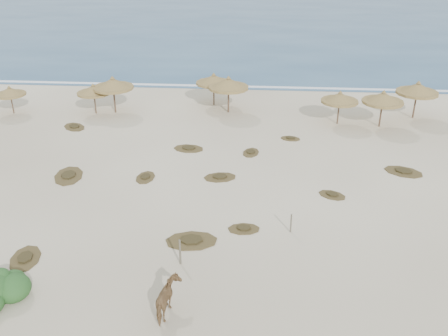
% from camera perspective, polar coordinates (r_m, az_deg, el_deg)
% --- Properties ---
extents(ground, '(160.00, 160.00, 0.00)m').
position_cam_1_polar(ground, '(26.81, -5.47, -6.90)').
color(ground, beige).
rests_on(ground, ground).
extents(ocean, '(200.00, 100.00, 0.01)m').
position_cam_1_polar(ocean, '(98.30, 1.88, 17.57)').
color(ocean, navy).
rests_on(ocean, ground).
extents(foam_line, '(70.00, 0.60, 0.01)m').
position_cam_1_polar(foam_line, '(50.45, -0.68, 9.34)').
color(foam_line, white).
rests_on(foam_line, ground).
extents(palapa_0, '(2.78, 2.78, 2.42)m').
position_cam_1_polar(palapa_0, '(46.05, -23.29, 8.00)').
color(palapa_0, '#4F3928').
rests_on(palapa_0, ground).
extents(palapa_1, '(2.81, 2.81, 2.63)m').
position_cam_1_polar(palapa_1, '(43.68, -14.69, 8.60)').
color(palapa_1, '#4F3928').
rests_on(palapa_1, ground).
extents(palapa_2, '(3.65, 3.65, 3.21)m').
position_cam_1_polar(palapa_2, '(43.38, -12.58, 9.33)').
color(palapa_2, '#4F3928').
rests_on(palapa_2, ground).
extents(palapa_3, '(3.21, 3.21, 2.94)m').
position_cam_1_polar(palapa_3, '(44.34, -1.18, 10.03)').
color(palapa_3, '#4F3928').
rests_on(palapa_3, ground).
extents(palapa_4, '(4.55, 4.55, 3.21)m').
position_cam_1_polar(palapa_4, '(42.41, 0.52, 9.57)').
color(palapa_4, '#4F3928').
rests_on(palapa_4, ground).
extents(palapa_5, '(3.90, 3.90, 2.78)m').
position_cam_1_polar(palapa_5, '(40.93, 13.10, 7.79)').
color(palapa_5, '#4F3928').
rests_on(palapa_5, ground).
extents(palapa_6, '(3.48, 3.48, 3.02)m').
position_cam_1_polar(palapa_6, '(41.14, 17.72, 7.59)').
color(palapa_6, '#4F3928').
rests_on(palapa_6, ground).
extents(palapa_7, '(4.34, 4.34, 3.20)m').
position_cam_1_polar(palapa_7, '(44.00, 21.25, 8.40)').
color(palapa_7, '#4F3928').
rests_on(palapa_7, ground).
extents(horse, '(0.95, 1.87, 1.54)m').
position_cam_1_polar(horse, '(21.17, -6.41, -14.71)').
color(horse, olive).
rests_on(horse, ground).
extents(fence_post_near, '(0.13, 0.13, 1.35)m').
position_cam_1_polar(fence_post_near, '(23.88, -5.05, -9.53)').
color(fence_post_near, brown).
rests_on(fence_post_near, ground).
extents(fence_post_far, '(0.10, 0.10, 1.09)m').
position_cam_1_polar(fence_post_far, '(26.35, 7.67, -6.27)').
color(fence_post_far, brown).
rests_on(fence_post_far, ground).
extents(scrub_1, '(2.35, 3.09, 0.16)m').
position_cam_1_polar(scrub_1, '(33.49, -17.34, -0.83)').
color(scrub_1, brown).
rests_on(scrub_1, ground).
extents(scrub_2, '(1.29, 1.87, 0.16)m').
position_cam_1_polar(scrub_2, '(32.15, -8.97, -1.05)').
color(scrub_2, brown).
rests_on(scrub_2, ground).
extents(scrub_3, '(2.35, 1.82, 0.16)m').
position_cam_1_polar(scrub_3, '(31.78, -0.46, -1.04)').
color(scrub_3, brown).
rests_on(scrub_3, ground).
extents(scrub_4, '(1.97, 1.73, 0.16)m').
position_cam_1_polar(scrub_4, '(30.42, 12.27, -3.02)').
color(scrub_4, brown).
rests_on(scrub_4, ground).
extents(scrub_5, '(2.91, 2.48, 0.16)m').
position_cam_1_polar(scrub_5, '(34.53, 19.83, -0.38)').
color(scrub_5, brown).
rests_on(scrub_5, ground).
extents(scrub_6, '(2.55, 2.54, 0.16)m').
position_cam_1_polar(scrub_6, '(41.54, -16.73, 4.53)').
color(scrub_6, brown).
rests_on(scrub_6, ground).
extents(scrub_7, '(1.44, 1.89, 0.16)m').
position_cam_1_polar(scrub_7, '(35.28, 3.09, 1.79)').
color(scrub_7, brown).
rests_on(scrub_7, ground).
extents(scrub_9, '(2.89, 2.08, 0.16)m').
position_cam_1_polar(scrub_9, '(25.72, -3.74, -8.27)').
color(scrub_9, brown).
rests_on(scrub_9, ground).
extents(scrub_10, '(1.63, 1.23, 0.16)m').
position_cam_1_polar(scrub_10, '(37.93, 7.61, 3.38)').
color(scrub_10, brown).
rests_on(scrub_10, ground).
extents(scrub_11, '(1.82, 2.43, 0.16)m').
position_cam_1_polar(scrub_11, '(26.26, -21.77, -9.56)').
color(scrub_11, brown).
rests_on(scrub_11, ground).
extents(scrub_12, '(1.82, 1.29, 0.16)m').
position_cam_1_polar(scrub_12, '(26.61, 2.29, -6.94)').
color(scrub_12, brown).
rests_on(scrub_12, ground).
extents(scrub_13, '(2.36, 1.69, 0.16)m').
position_cam_1_polar(scrub_13, '(35.97, -4.06, 2.26)').
color(scrub_13, brown).
rests_on(scrub_13, ground).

